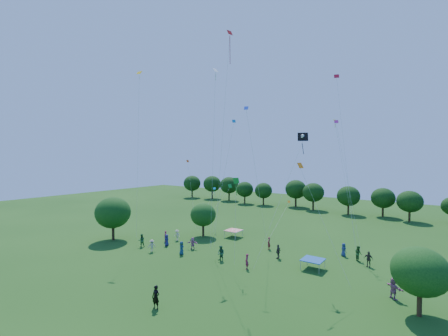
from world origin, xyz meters
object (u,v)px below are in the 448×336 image
at_px(near_tree_east, 420,271).
at_px(red_high_kite, 227,81).
at_px(man_in_black, 156,297).
at_px(pirate_kite, 301,140).
at_px(tent_blue, 313,260).
at_px(near_tree_west, 113,213).
at_px(near_tree_north, 203,215).
at_px(tent_red_stripe, 234,230).

distance_m(near_tree_east, red_high_kite, 25.61).
distance_m(near_tree_east, man_in_black, 20.65).
bearing_deg(pirate_kite, tent_blue, 57.98).
relative_size(near_tree_east, red_high_kite, 0.21).
relative_size(near_tree_east, pirate_kite, 0.39).
bearing_deg(near_tree_east, red_high_kite, 176.82).
xyz_separation_m(near_tree_west, near_tree_east, (37.86, 0.79, -0.60)).
bearing_deg(near_tree_north, near_tree_west, -135.94).
distance_m(near_tree_north, tent_blue, 18.90).
height_order(man_in_black, red_high_kite, red_high_kite).
height_order(tent_blue, man_in_black, man_in_black).
height_order(near_tree_north, near_tree_east, near_tree_east).
relative_size(near_tree_west, man_in_black, 3.39).
height_order(tent_blue, red_high_kite, red_high_kite).
height_order(near_tree_east, tent_red_stripe, near_tree_east).
xyz_separation_m(near_tree_west, tent_blue, (27.96, 5.59, -3.03)).
relative_size(tent_blue, man_in_black, 1.17).
distance_m(near_tree_west, pirate_kite, 29.16).
bearing_deg(tent_blue, man_in_black, -115.35).
relative_size(near_tree_west, pirate_kite, 0.47).
relative_size(near_tree_north, pirate_kite, 0.38).
bearing_deg(near_tree_east, tent_blue, 154.11).
bearing_deg(pirate_kite, tent_red_stripe, 151.21).
height_order(pirate_kite, red_high_kite, red_high_kite).
xyz_separation_m(near_tree_west, red_high_kite, (19.12, 1.83, 16.83)).
xyz_separation_m(near_tree_east, red_high_kite, (-18.74, 1.04, 17.43)).
height_order(near_tree_west, red_high_kite, red_high_kite).
distance_m(near_tree_north, man_in_black, 22.40).
height_order(tent_red_stripe, red_high_kite, red_high_kite).
xyz_separation_m(man_in_black, red_high_kite, (-1.39, 11.96, 19.95)).
bearing_deg(tent_blue, near_tree_north, 168.73).
bearing_deg(red_high_kite, near_tree_north, 142.13).
height_order(near_tree_west, man_in_black, near_tree_west).
distance_m(near_tree_north, tent_red_stripe, 5.25).
bearing_deg(near_tree_east, near_tree_west, -178.81).
height_order(near_tree_north, pirate_kite, pirate_kite).
distance_m(near_tree_east, pirate_kite, 15.46).
xyz_separation_m(tent_red_stripe, man_in_black, (6.84, -21.69, -0.10)).
height_order(near_tree_east, tent_blue, near_tree_east).
xyz_separation_m(near_tree_north, red_high_kite, (9.56, -7.43, 17.53)).
bearing_deg(man_in_black, near_tree_east, 22.84).
xyz_separation_m(near_tree_west, man_in_black, (20.51, -10.13, -3.13)).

